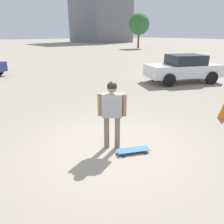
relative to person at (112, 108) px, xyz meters
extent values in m
plane|color=gray|center=(0.00, 0.00, -1.02)|extent=(220.00, 220.00, 0.00)
cylinder|color=#7A6B56|center=(0.09, 0.10, -0.62)|extent=(0.13, 0.13, 0.81)
cylinder|color=#7A6B56|center=(-0.09, -0.10, -0.62)|extent=(0.13, 0.13, 0.81)
cube|color=#999999|center=(0.00, 0.00, 0.07)|extent=(0.46, 0.49, 0.56)
cylinder|color=#9E7051|center=(0.19, 0.21, 0.08)|extent=(0.10, 0.10, 0.53)
cylinder|color=#9E7051|center=(-0.19, -0.21, 0.08)|extent=(0.10, 0.10, 0.53)
sphere|color=#9E7051|center=(0.00, 0.00, 0.48)|extent=(0.22, 0.22, 0.22)
sphere|color=black|center=(0.00, 0.00, 0.52)|extent=(0.23, 0.23, 0.23)
cube|color=#336693|center=(-0.50, -0.24, -0.95)|extent=(0.52, 0.81, 0.01)
cylinder|color=#262628|center=(-0.52, 0.06, -0.99)|extent=(0.05, 0.07, 0.07)
cylinder|color=#262628|center=(-0.28, -0.05, -0.99)|extent=(0.05, 0.07, 0.07)
cylinder|color=#262628|center=(-0.73, -0.43, -0.99)|extent=(0.05, 0.07, 0.07)
cylinder|color=#262628|center=(-0.49, -0.53, -0.99)|extent=(0.05, 0.07, 0.07)
cube|color=silver|center=(3.63, -7.89, -0.35)|extent=(3.25, 4.51, 0.66)
cube|color=#1E232D|center=(3.59, -7.98, 0.25)|extent=(2.18, 2.34, 0.54)
cylinder|color=black|center=(3.35, -6.36, -0.68)|extent=(0.46, 0.71, 0.69)
cylinder|color=black|center=(4.94, -7.05, -0.68)|extent=(0.46, 0.71, 0.69)
cylinder|color=black|center=(2.32, -8.72, -0.68)|extent=(0.46, 0.71, 0.69)
cylinder|color=black|center=(3.91, -9.42, -0.68)|extent=(0.46, 0.71, 0.69)
cube|color=slate|center=(56.73, -39.02, 9.86)|extent=(15.93, 13.54, 21.77)
cylinder|color=brown|center=(26.87, -26.84, 0.44)|extent=(0.35, 0.35, 2.93)
sphere|color=#2D6B33|center=(26.87, -26.84, 3.23)|extent=(3.79, 3.79, 3.79)
cone|color=orange|center=(-0.69, -4.10, -0.70)|extent=(0.33, 0.33, 0.65)
camera|label=1|loc=(-3.80, 2.92, 1.64)|focal=35.00mm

